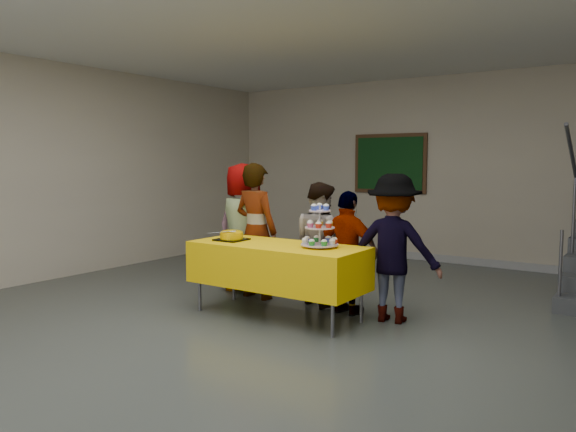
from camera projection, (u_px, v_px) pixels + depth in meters
name	position (u px, v px, depth m)	size (l,w,h in m)	color
room_shell	(252.00, 104.00, 4.87)	(10.00, 10.04, 3.02)	#4C514C
bake_table	(277.00, 264.00, 5.88)	(1.88, 0.78, 0.77)	#595960
cupcake_stand	(320.00, 231.00, 5.62)	(0.38, 0.38, 0.44)	silver
bear_cake	(231.00, 235.00, 6.14)	(0.32, 0.36, 0.12)	black
schoolchild_a	(243.00, 228.00, 7.02)	(0.79, 0.51, 1.61)	slate
schoolchild_b	(256.00, 231.00, 6.68)	(0.59, 0.39, 1.61)	slate
schoolchild_c	(320.00, 243.00, 6.40)	(0.68, 0.53, 1.40)	slate
schoolchild_d	(348.00, 253.00, 5.97)	(0.77, 0.32, 1.32)	slate
schoolchild_e	(393.00, 248.00, 5.70)	(0.98, 0.56, 1.51)	slate
noticeboard	(390.00, 163.00, 9.50)	(1.30, 0.05, 1.00)	#472B16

